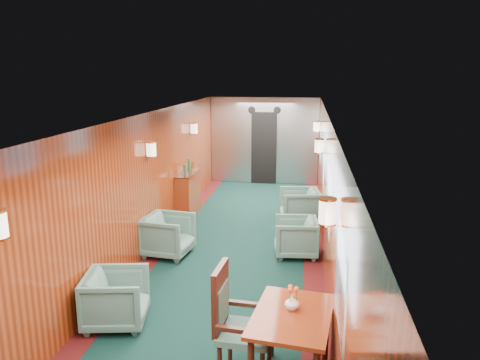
# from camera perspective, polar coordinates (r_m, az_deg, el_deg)

# --- Properties ---
(room) EXTENTS (12.00, 12.10, 2.40)m
(room) POSITION_cam_1_polar(r_m,az_deg,el_deg) (7.20, -1.42, 1.56)
(room) COLOR black
(room) RESTS_ON ground
(bulkhead) EXTENTS (2.98, 0.17, 2.39)m
(bulkhead) POSITION_cam_1_polar(r_m,az_deg,el_deg) (13.06, 2.98, 4.75)
(bulkhead) COLOR #B5B9BD
(bulkhead) RESTS_ON ground
(windows_right) EXTENTS (0.02, 8.60, 0.80)m
(windows_right) POSITION_cam_1_polar(r_m,az_deg,el_deg) (7.39, 10.37, 0.18)
(windows_right) COLOR silver
(windows_right) RESTS_ON ground
(wall_sconces) EXTENTS (2.97, 7.97, 0.25)m
(wall_sconces) POSITION_cam_1_polar(r_m,az_deg,el_deg) (7.72, -0.72, 3.52)
(wall_sconces) COLOR beige
(wall_sconces) RESTS_ON ground
(dining_table) EXTENTS (0.87, 1.14, 0.79)m
(dining_table) POSITION_cam_1_polar(r_m,az_deg,el_deg) (4.79, 6.35, -17.24)
(dining_table) COLOR maroon
(dining_table) RESTS_ON ground
(side_chair) EXTENTS (0.58, 0.61, 1.21)m
(side_chair) POSITION_cam_1_polar(r_m,az_deg,el_deg) (4.89, -0.72, -16.58)
(side_chair) COLOR #1E4641
(side_chair) RESTS_ON ground
(credenza) EXTENTS (0.34, 1.08, 1.24)m
(credenza) POSITION_cam_1_polar(r_m,az_deg,el_deg) (10.22, -6.34, -1.64)
(credenza) COLOR maroon
(credenza) RESTS_ON ground
(flower_vase) EXTENTS (0.14, 0.14, 0.15)m
(flower_vase) POSITION_cam_1_polar(r_m,az_deg,el_deg) (4.77, 6.36, -14.60)
(flower_vase) COLOR silver
(flower_vase) RESTS_ON dining_table
(armchair_left_near) EXTENTS (0.87, 0.85, 0.68)m
(armchair_left_near) POSITION_cam_1_polar(r_m,az_deg,el_deg) (6.14, -14.85, -13.81)
(armchair_left_near) COLOR #1E4641
(armchair_left_near) RESTS_ON ground
(armchair_left_far) EXTENTS (0.87, 0.85, 0.71)m
(armchair_left_far) POSITION_cam_1_polar(r_m,az_deg,el_deg) (8.11, -8.77, -6.67)
(armchair_left_far) COLOR #1E4641
(armchair_left_far) RESTS_ON ground
(armchair_right_near) EXTENTS (0.78, 0.76, 0.66)m
(armchair_right_near) POSITION_cam_1_polar(r_m,az_deg,el_deg) (8.06, 6.82, -6.92)
(armchair_right_near) COLOR #1E4641
(armchair_right_near) RESTS_ON ground
(armchair_right_far) EXTENTS (0.90, 0.88, 0.72)m
(armchair_right_far) POSITION_cam_1_polar(r_m,az_deg,el_deg) (9.77, 7.27, -3.16)
(armchair_right_far) COLOR #1E4641
(armchair_right_far) RESTS_ON ground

